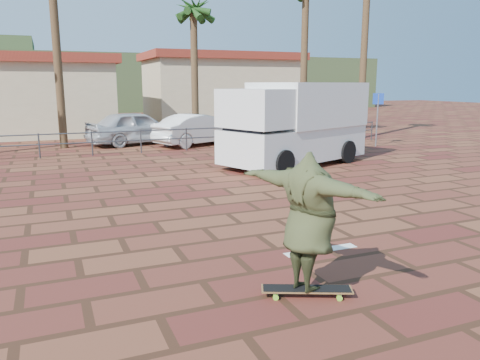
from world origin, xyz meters
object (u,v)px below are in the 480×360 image
campervan (296,122)px  car_silver (136,128)px  longboard (307,290)px  car_white (199,130)px  skateboarder (309,222)px

campervan → car_silver: size_ratio=1.29×
longboard → car_white: bearing=101.4°
skateboarder → campervan: campervan is taller
skateboarder → car_white: (3.58, 16.39, -0.34)m
car_silver → car_white: (2.73, -1.43, -0.07)m
car_silver → car_white: size_ratio=1.06×
longboard → campervan: campervan is taller
campervan → car_silver: 9.25m
skateboarder → campervan: (5.16, 9.67, 0.47)m
car_silver → car_white: 3.09m
campervan → car_white: bearing=81.8°
car_silver → skateboarder: bearing=161.3°
campervan → car_silver: (-4.31, 8.15, -0.74)m
longboard → car_silver: (0.85, 17.82, 0.71)m
longboard → skateboarder: (0.00, 0.00, 0.98)m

